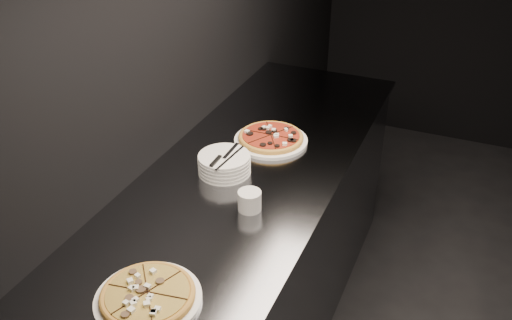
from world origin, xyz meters
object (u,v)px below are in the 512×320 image
at_px(pizza_tomato, 271,138).
at_px(plate_stack, 224,164).
at_px(pizza_mushroom, 148,296).
at_px(ramekin, 250,200).
at_px(counter, 239,271).
at_px(cutlery, 224,157).

height_order(pizza_tomato, plate_stack, plate_stack).
height_order(pizza_mushroom, plate_stack, plate_stack).
relative_size(pizza_tomato, ramekin, 3.76).
distance_m(counter, pizza_tomato, 0.59).
relative_size(pizza_tomato, plate_stack, 1.55).
height_order(plate_stack, cutlery, cutlery).
bearing_deg(pizza_mushroom, ramekin, 80.69).
bearing_deg(pizza_mushroom, counter, 92.68).
xyz_separation_m(counter, pizza_tomato, (0.00, 0.34, 0.48)).
distance_m(pizza_mushroom, ramekin, 0.54).
xyz_separation_m(counter, cutlery, (-0.06, 0.02, 0.54)).
bearing_deg(pizza_tomato, pizza_mushroom, -88.44).
bearing_deg(pizza_tomato, plate_stack, -104.48).
height_order(pizza_tomato, cutlery, cutlery).
height_order(cutlery, ramekin, cutlery).
bearing_deg(counter, cutlery, 159.76).
bearing_deg(ramekin, plate_stack, 135.35).
bearing_deg(cutlery, pizza_tomato, 76.80).
height_order(counter, ramekin, ramekin).
bearing_deg(plate_stack, cutlery, -62.38).
bearing_deg(cutlery, pizza_mushroom, -83.02).
height_order(pizza_mushroom, ramekin, ramekin).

